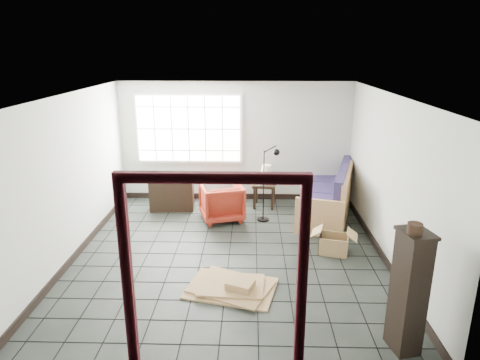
{
  "coord_description": "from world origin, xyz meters",
  "views": [
    {
      "loc": [
        0.35,
        -6.37,
        3.27
      ],
      "look_at": [
        0.17,
        0.3,
        1.2
      ],
      "focal_mm": 32.0,
      "sensor_mm": 36.0,
      "label": 1
    }
  ],
  "objects_px": {
    "armchair": "(222,200)",
    "tall_shelf": "(409,291)",
    "futon_sofa": "(330,197)",
    "side_table": "(264,187)"
  },
  "relations": [
    {
      "from": "armchair",
      "to": "tall_shelf",
      "type": "relative_size",
      "value": 0.56
    },
    {
      "from": "futon_sofa",
      "to": "armchair",
      "type": "height_order",
      "value": "futon_sofa"
    },
    {
      "from": "futon_sofa",
      "to": "side_table",
      "type": "distance_m",
      "value": 1.39
    },
    {
      "from": "armchair",
      "to": "tall_shelf",
      "type": "bearing_deg",
      "value": 105.29
    },
    {
      "from": "futon_sofa",
      "to": "tall_shelf",
      "type": "height_order",
      "value": "tall_shelf"
    },
    {
      "from": "futon_sofa",
      "to": "tall_shelf",
      "type": "relative_size",
      "value": 1.71
    },
    {
      "from": "armchair",
      "to": "side_table",
      "type": "relative_size",
      "value": 1.5
    },
    {
      "from": "futon_sofa",
      "to": "tall_shelf",
      "type": "xyz_separation_m",
      "value": [
        0.12,
        -4.07,
        0.36
      ]
    },
    {
      "from": "side_table",
      "to": "tall_shelf",
      "type": "distance_m",
      "value": 4.73
    },
    {
      "from": "futon_sofa",
      "to": "armchair",
      "type": "bearing_deg",
      "value": -155.73
    }
  ]
}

